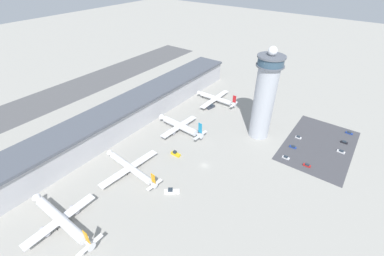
% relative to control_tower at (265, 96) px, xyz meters
% --- Properties ---
extents(ground_plane, '(1000.00, 1000.00, 0.00)m').
position_rel_control_tower_xyz_m(ground_plane, '(-48.86, 12.18, -29.62)').
color(ground_plane, '#9E9B93').
extents(terminal_building, '(228.88, 25.00, 18.39)m').
position_rel_control_tower_xyz_m(terminal_building, '(-48.86, 82.18, -20.33)').
color(terminal_building, '#B2B2B7').
rests_on(terminal_building, ground).
extents(runway_strip, '(343.32, 44.00, 0.01)m').
position_rel_control_tower_xyz_m(runway_strip, '(-48.86, 167.95, -29.62)').
color(runway_strip, '#515154').
rests_on(runway_strip, ground).
extents(control_tower, '(16.73, 16.73, 61.54)m').
position_rel_control_tower_xyz_m(control_tower, '(0.00, 0.00, 0.00)').
color(control_tower, '#ADB2BC').
rests_on(control_tower, ground).
extents(parking_lot_surface, '(64.00, 40.00, 0.01)m').
position_rel_control_tower_xyz_m(parking_lot_surface, '(12.58, -37.79, -29.62)').
color(parking_lot_surface, '#424247').
rests_on(parking_lot_surface, ground).
extents(airplane_gate_alpha, '(34.83, 44.56, 13.75)m').
position_rel_control_tower_xyz_m(airplane_gate_alpha, '(-121.67, 41.89, -25.17)').
color(airplane_gate_alpha, white).
rests_on(airplane_gate_alpha, ground).
extents(airplane_gate_bravo, '(39.02, 42.20, 11.52)m').
position_rel_control_tower_xyz_m(airplane_gate_bravo, '(-78.99, 42.83, -25.85)').
color(airplane_gate_bravo, white).
rests_on(airplane_gate_bravo, ground).
extents(airplane_gate_charlie, '(33.55, 38.40, 14.07)m').
position_rel_control_tower_xyz_m(airplane_gate_charlie, '(-29.30, 46.29, -25.26)').
color(airplane_gate_charlie, silver).
rests_on(airplane_gate_charlie, ground).
extents(airplane_gate_delta, '(38.14, 36.60, 11.81)m').
position_rel_control_tower_xyz_m(airplane_gate_delta, '(21.52, 48.40, -25.75)').
color(airplane_gate_delta, white).
rests_on(airplane_gate_delta, ground).
extents(service_truck_catering, '(7.96, 3.96, 2.89)m').
position_rel_control_tower_xyz_m(service_truck_catering, '(11.59, 46.62, -28.62)').
color(service_truck_catering, black).
rests_on(service_truck_catering, ground).
extents(service_truck_fuel, '(6.63, 7.66, 2.79)m').
position_rel_control_tower_xyz_m(service_truck_fuel, '(-76.42, 14.45, -28.66)').
color(service_truck_fuel, black).
rests_on(service_truck_fuel, ground).
extents(service_truck_baggage, '(2.32, 6.41, 2.86)m').
position_rel_control_tower_xyz_m(service_truck_baggage, '(-51.60, 32.25, -28.63)').
color(service_truck_baggage, black).
rests_on(service_truck_baggage, ground).
extents(car_blue_compact, '(1.89, 4.31, 1.53)m').
position_rel_control_tower_xyz_m(car_blue_compact, '(-12.94, -37.22, -29.03)').
color(car_blue_compact, black).
rests_on(car_blue_compact, ground).
extents(car_yellow_taxi, '(1.99, 4.85, 1.47)m').
position_rel_control_tower_xyz_m(car_yellow_taxi, '(13.10, -50.93, -29.05)').
color(car_yellow_taxi, black).
rests_on(car_yellow_taxi, ground).
extents(car_red_hatchback, '(1.89, 4.38, 1.45)m').
position_rel_control_tower_xyz_m(car_red_hatchback, '(-13.46, -24.57, -29.06)').
color(car_red_hatchback, black).
rests_on(car_red_hatchback, ground).
extents(car_white_wagon, '(1.85, 4.07, 1.45)m').
position_rel_control_tower_xyz_m(car_white_wagon, '(12.38, -24.13, -29.06)').
color(car_white_wagon, black).
rests_on(car_white_wagon, ground).
extents(car_grey_coupe, '(2.02, 4.38, 1.51)m').
position_rel_control_tower_xyz_m(car_grey_coupe, '(24.93, -50.60, -29.04)').
color(car_grey_coupe, black).
rests_on(car_grey_coupe, ground).
extents(car_maroon_suv, '(1.95, 4.49, 1.45)m').
position_rel_control_tower_xyz_m(car_maroon_suv, '(-0.34, -24.68, -29.06)').
color(car_maroon_suv, black).
rests_on(car_maroon_suv, ground).
extents(car_black_suv, '(1.87, 4.69, 1.53)m').
position_rel_control_tower_xyz_m(car_black_suv, '(38.75, -51.28, -29.03)').
color(car_black_suv, black).
rests_on(car_black_suv, ground).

